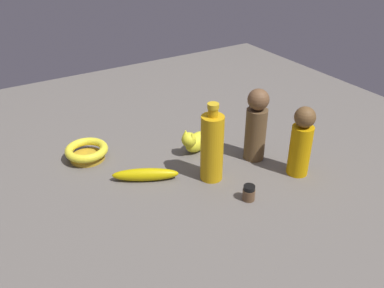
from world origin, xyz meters
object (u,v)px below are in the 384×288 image
Objects in this scene: cat_figurine at (195,141)px; banana at (145,175)px; bottle_tall at (212,147)px; nail_polish_jar at (249,193)px; bowl at (87,151)px; person_figure_child at (256,125)px; person_figure_adult at (301,142)px.

banana is at bearing 106.85° from cat_figurine.
banana is at bearing 62.28° from bottle_tall.
cat_figurine reaches higher than nail_polish_jar.
banana is (0.24, 0.20, -0.00)m from nail_polish_jar.
bowl is 1.00× the size of cat_figurine.
cat_figurine is at bearing 46.66° from person_figure_child.
banana is (-0.21, -0.11, -0.01)m from bowl.
bottle_tall is at bearing -179.65° from banana.
person_figure_adult is at bearing -157.69° from person_figure_child.
person_figure_child reaches higher than banana.
bowl is 0.23m from banana.
banana is at bearing 63.46° from person_figure_adult.
person_figure_adult is at bearing -143.99° from cat_figurine.
person_figure_child is at bearing -82.32° from bottle_tall.
cat_figurine is (0.16, -0.04, -0.07)m from bottle_tall.
person_figure_child is 1.08× the size of person_figure_adult.
person_figure_child is 0.21m from cat_figurine.
person_figure_adult is (0.03, -0.21, 0.09)m from nail_polish_jar.
banana is 1.44× the size of cat_figurine.
person_figure_adult is at bearing -115.67° from bottle_tall.
cat_figurine reaches higher than bowl.
person_figure_child is 0.15m from person_figure_adult.
person_figure_adult is at bearing -178.47° from banana.
person_figure_child is 0.98× the size of bottle_tall.
person_figure_child is at bearing -162.60° from banana.
nail_polish_jar is 0.23m from person_figure_adult.
cat_figurine is (-0.14, -0.33, 0.01)m from bowl.
person_figure_adult reaches higher than bowl.
cat_figurine is at bearing -2.29° from nail_polish_jar.
cat_figurine is at bearing -113.49° from bowl.
person_figure_child is 0.55m from bowl.
bottle_tall is at bearing 165.22° from cat_figurine.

